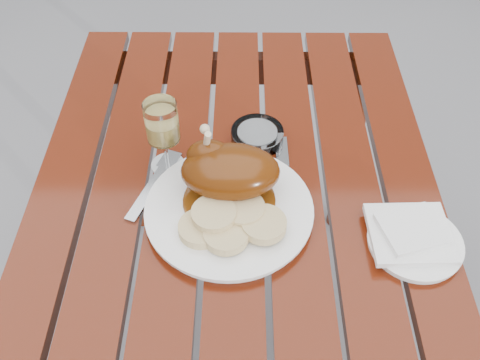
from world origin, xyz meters
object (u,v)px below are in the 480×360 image
at_px(dinner_plate, 229,211).
at_px(side_plate, 415,243).
at_px(wine_glass, 164,137).
at_px(ashtray, 257,135).
at_px(table, 236,303).

bearing_deg(dinner_plate, side_plate, -11.59).
distance_m(wine_glass, ashtray, 0.21).
xyz_separation_m(dinner_plate, wine_glass, (-0.13, 0.13, 0.07)).
bearing_deg(table, ashtray, 76.25).
xyz_separation_m(side_plate, ashtray, (-0.28, 0.27, 0.01)).
height_order(wine_glass, ashtray, wine_glass).
bearing_deg(ashtray, dinner_plate, -105.31).
bearing_deg(dinner_plate, ashtray, 74.69).
xyz_separation_m(dinner_plate, side_plate, (0.33, -0.07, -0.00)).
bearing_deg(table, wine_glass, 143.32).
xyz_separation_m(dinner_plate, ashtray, (0.06, 0.20, 0.00)).
bearing_deg(dinner_plate, wine_glass, 135.31).
distance_m(table, wine_glass, 0.49).
xyz_separation_m(wine_glass, ashtray, (0.18, 0.08, -0.07)).
height_order(dinner_plate, wine_glass, wine_glass).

